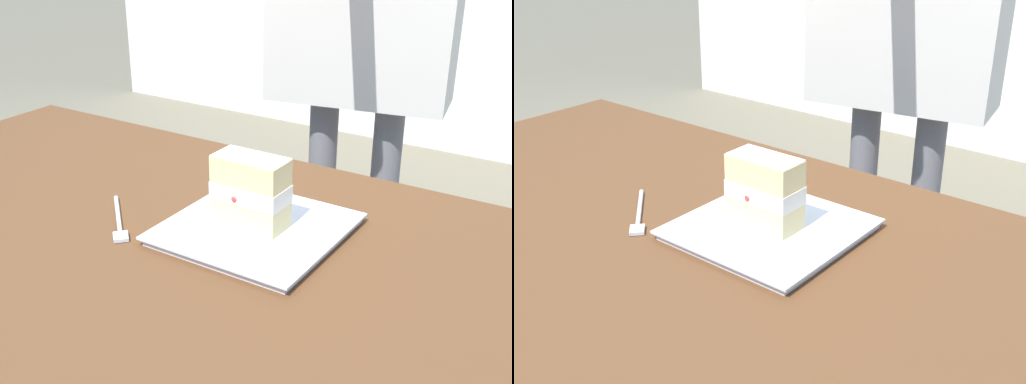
{
  "view_description": "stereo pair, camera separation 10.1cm",
  "coord_description": "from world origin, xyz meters",
  "views": [
    {
      "loc": [
        0.69,
        -0.56,
        1.23
      ],
      "look_at": [
        0.19,
        0.22,
        0.82
      ],
      "focal_mm": 44.65,
      "sensor_mm": 36.0,
      "label": 1
    },
    {
      "loc": [
        0.77,
        -0.5,
        1.23
      ],
      "look_at": [
        0.19,
        0.22,
        0.82
      ],
      "focal_mm": 44.65,
      "sensor_mm": 36.0,
      "label": 2
    }
  ],
  "objects": [
    {
      "name": "dessert_fork",
      "position": [
        -0.02,
        0.13,
        0.75
      ],
      "size": [
        0.13,
        0.13,
        0.01
      ],
      "color": "silver",
      "rests_on": "patio_table"
    },
    {
      "name": "cake_slice",
      "position": [
        0.18,
        0.22,
        0.82
      ],
      "size": [
        0.12,
        0.07,
        0.12
      ],
      "color": "#EAD18C",
      "rests_on": "dessert_plate"
    },
    {
      "name": "patio_table",
      "position": [
        0.0,
        0.0,
        0.65
      ],
      "size": [
        1.33,
        1.08,
        0.74
      ],
      "color": "brown",
      "rests_on": "ground"
    },
    {
      "name": "dessert_plate",
      "position": [
        0.19,
        0.22,
        0.75
      ],
      "size": [
        0.27,
        0.27,
        0.02
      ],
      "color": "white",
      "rests_on": "patio_table"
    }
  ]
}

